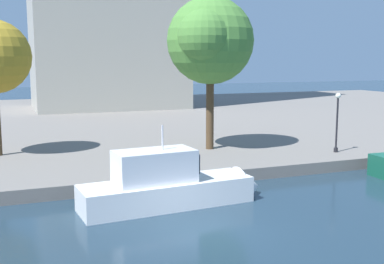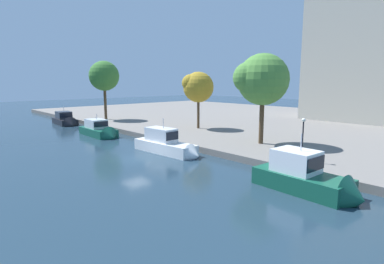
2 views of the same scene
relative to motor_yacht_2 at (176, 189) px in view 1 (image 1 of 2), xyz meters
name	(u,v)px [view 1 (image 1 of 2)]	position (x,y,z in m)	size (l,w,h in m)	color
ground_plane	(207,233)	(-0.09, -3.92, -0.76)	(220.00, 220.00, 0.00)	#1E3342
dock_promenade	(79,121)	(-0.09, 30.16, -0.42)	(120.00, 55.00, 0.68)	slate
motor_yacht_2	(176,189)	(0.00, 0.00, 0.00)	(9.11, 2.87, 4.45)	white
lamp_post	(337,119)	(12.86, 4.99, 2.10)	(0.35, 0.35, 3.87)	black
tree_1	(209,41)	(5.48, 8.99, 7.13)	(5.73, 5.92, 10.09)	#4C3823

